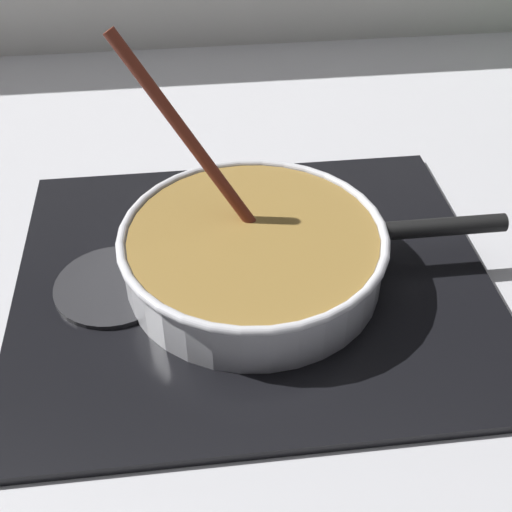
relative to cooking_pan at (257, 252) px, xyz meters
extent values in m
cube|color=#B7B7BC|center=(0.00, -0.08, -0.07)|extent=(2.40, 1.60, 0.04)
cube|color=black|center=(0.00, 0.00, -0.04)|extent=(0.56, 0.48, 0.01)
torus|color=#592D0C|center=(0.00, 0.00, -0.03)|extent=(0.19, 0.19, 0.01)
cylinder|color=#262628|center=(-0.17, 0.00, -0.03)|extent=(0.14, 0.14, 0.01)
cylinder|color=silver|center=(0.00, 0.00, -0.01)|extent=(0.30, 0.30, 0.06)
cylinder|color=olive|center=(0.00, 0.00, 0.00)|extent=(0.29, 0.29, 0.06)
torus|color=silver|center=(0.00, 0.00, 0.03)|extent=(0.31, 0.31, 0.01)
cylinder|color=black|center=(0.22, 0.00, 0.02)|extent=(0.15, 0.02, 0.02)
cylinder|color=#EDD88C|center=(-0.05, -0.06, 0.02)|extent=(0.04, 0.04, 0.01)
cylinder|color=#EDD88C|center=(0.00, -0.01, 0.02)|extent=(0.03, 0.03, 0.01)
cylinder|color=beige|center=(-0.12, 0.02, 0.02)|extent=(0.03, 0.03, 0.01)
cylinder|color=#E5CC7A|center=(0.07, 0.04, 0.02)|extent=(0.03, 0.03, 0.01)
cylinder|color=#E5CC7A|center=(-0.04, 0.11, 0.02)|extent=(0.03, 0.03, 0.01)
cylinder|color=maroon|center=(-0.07, 0.05, 0.12)|extent=(0.16, 0.08, 0.23)
cube|color=brown|center=(0.00, 0.02, 0.01)|extent=(0.05, 0.04, 0.01)
camera|label=1|loc=(-0.07, -0.59, 0.50)|focal=46.91mm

